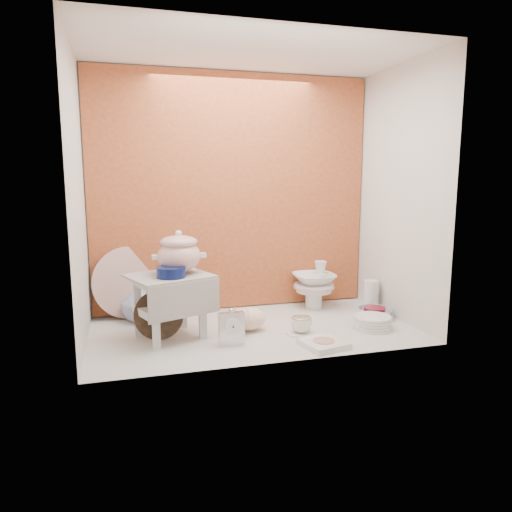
{
  "coord_description": "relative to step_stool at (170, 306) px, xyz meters",
  "views": [
    {
      "loc": [
        -0.69,
        -2.53,
        0.87
      ],
      "look_at": [
        0.02,
        0.02,
        0.42
      ],
      "focal_mm": 33.74,
      "sensor_mm": 36.0,
      "label": 1
    }
  ],
  "objects": [
    {
      "name": "mantel_clock",
      "position": [
        0.29,
        -0.21,
        -0.08
      ],
      "size": [
        0.13,
        0.05,
        0.19
      ],
      "primitive_type": "cube",
      "rotation": [
        0.0,
        0.0,
        0.02
      ],
      "color": "silver",
      "rests_on": "ground"
    },
    {
      "name": "clear_glass_vase",
      "position": [
        1.29,
        0.17,
        -0.07
      ],
      "size": [
        0.12,
        0.12,
        0.2
      ],
      "primitive_type": "cylinder",
      "rotation": [
        0.0,
        0.0,
        -0.27
      ],
      "color": "silver",
      "rests_on": "ground"
    },
    {
      "name": "cobalt_bowl",
      "position": [
        0.0,
        -0.06,
        0.2
      ],
      "size": [
        0.2,
        0.2,
        0.06
      ],
      "primitive_type": "cylinder",
      "rotation": [
        0.0,
        0.0,
        0.4
      ],
      "color": "#09144A",
      "rests_on": "step_stool"
    },
    {
      "name": "porcelain_tower",
      "position": [
        0.97,
        0.34,
        -0.02
      ],
      "size": [
        0.35,
        0.35,
        0.31
      ],
      "primitive_type": null,
      "rotation": [
        0.0,
        0.0,
        0.33
      ],
      "color": "white",
      "rests_on": "ground"
    },
    {
      "name": "soup_tureen",
      "position": [
        0.06,
        0.03,
        0.29
      ],
      "size": [
        0.31,
        0.31,
        0.24
      ],
      "primitive_type": null,
      "rotation": [
        0.0,
        0.0,
        -0.14
      ],
      "color": "white",
      "rests_on": "step_stool"
    },
    {
      "name": "niche_shell",
      "position": [
        0.46,
        0.18,
        0.76
      ],
      "size": [
        1.86,
        1.03,
        1.53
      ],
      "color": "#C35930",
      "rests_on": "ground"
    },
    {
      "name": "blue_white_vase",
      "position": [
        -0.15,
        0.35,
        -0.05
      ],
      "size": [
        0.28,
        0.28,
        0.23
      ],
      "primitive_type": "imported",
      "rotation": [
        0.0,
        0.0,
        -0.29
      ],
      "color": "white",
      "rests_on": "ground"
    },
    {
      "name": "floral_platter",
      "position": [
        -0.21,
        0.44,
        0.05
      ],
      "size": [
        0.45,
        0.19,
        0.44
      ],
      "primitive_type": null,
      "rotation": [
        0.0,
        0.0,
        0.22
      ],
      "color": "white",
      "rests_on": "ground"
    },
    {
      "name": "step_stool",
      "position": [
        0.0,
        0.0,
        0.0
      ],
      "size": [
        0.5,
        0.47,
        0.34
      ],
      "primitive_type": null,
      "rotation": [
        0.0,
        0.0,
        0.36
      ],
      "color": "silver",
      "rests_on": "ground"
    },
    {
      "name": "crystal_bowl",
      "position": [
        1.23,
        0.01,
        -0.14
      ],
      "size": [
        0.23,
        0.23,
        0.06
      ],
      "primitive_type": "imported",
      "rotation": [
        0.0,
        0.0,
        0.17
      ],
      "color": "silver",
      "rests_on": "ground"
    },
    {
      "name": "dinner_plate_stack",
      "position": [
        1.12,
        -0.16,
        -0.13
      ],
      "size": [
        0.23,
        0.23,
        0.07
      ],
      "primitive_type": "cylinder",
      "rotation": [
        0.0,
        0.0,
        -0.02
      ],
      "color": "white",
      "rests_on": "ground"
    },
    {
      "name": "lattice_dish",
      "position": [
        0.74,
        -0.36,
        -0.16
      ],
      "size": [
        0.25,
        0.25,
        0.03
      ],
      "primitive_type": "cube",
      "rotation": [
        0.0,
        0.0,
        0.23
      ],
      "color": "white",
      "rests_on": "ground"
    },
    {
      "name": "teacup_saucer",
      "position": [
        0.7,
        -0.15,
        -0.17
      ],
      "size": [
        0.2,
        0.2,
        0.01
      ],
      "primitive_type": "cylinder",
      "rotation": [
        0.0,
        0.0,
        0.25
      ],
      "color": "white",
      "rests_on": "ground"
    },
    {
      "name": "gold_rim_teacup",
      "position": [
        0.7,
        -0.15,
        -0.12
      ],
      "size": [
        0.14,
        0.14,
        0.09
      ],
      "primitive_type": "imported",
      "rotation": [
        0.0,
        0.0,
        -0.3
      ],
      "color": "white",
      "rests_on": "teacup_saucer"
    },
    {
      "name": "ground",
      "position": [
        0.46,
        -0.0,
        -0.17
      ],
      "size": [
        1.8,
        1.8,
        0.0
      ],
      "primitive_type": "plane",
      "color": "silver",
      "rests_on": "ground"
    },
    {
      "name": "lacquer_tray",
      "position": [
        -0.06,
        -0.0,
        -0.04
      ],
      "size": [
        0.27,
        0.13,
        0.26
      ],
      "primitive_type": null,
      "rotation": [
        0.0,
        0.0,
        0.1
      ],
      "color": "black",
      "rests_on": "ground"
    },
    {
      "name": "plush_pig",
      "position": [
        0.43,
        -0.01,
        -0.1
      ],
      "size": [
        0.29,
        0.25,
        0.14
      ],
      "primitive_type": "ellipsoid",
      "rotation": [
        0.0,
        0.0,
        0.41
      ],
      "color": "beige",
      "rests_on": "ground"
    }
  ]
}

